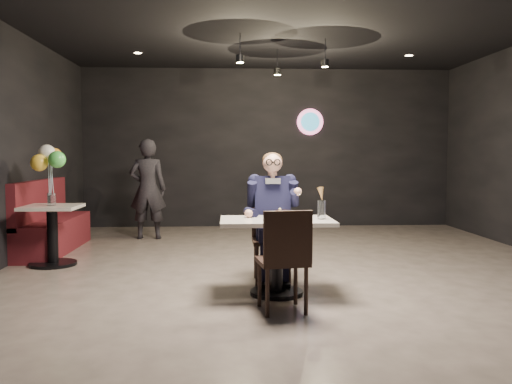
{
  "coord_description": "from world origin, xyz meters",
  "views": [
    {
      "loc": [
        -0.76,
        -5.85,
        1.38
      ],
      "look_at": [
        -0.46,
        -0.0,
        0.97
      ],
      "focal_mm": 38.0,
      "sensor_mm": 36.0,
      "label": 1
    }
  ],
  "objects": [
    {
      "name": "seated_man",
      "position": [
        -0.29,
        -0.05,
        0.72
      ],
      "size": [
        0.6,
        0.8,
        1.44
      ],
      "primitive_type": "cube",
      "color": "black",
      "rests_on": "floor"
    },
    {
      "name": "chair_far",
      "position": [
        -0.29,
        -0.05,
        0.46
      ],
      "size": [
        0.42,
        0.46,
        0.92
      ],
      "primitive_type": "cube",
      "color": "black",
      "rests_on": "floor"
    },
    {
      "name": "passerby",
      "position": [
        -2.08,
        3.04,
        0.82
      ],
      "size": [
        0.6,
        0.39,
        1.63
      ],
      "primitive_type": "imported",
      "rotation": [
        0.0,
        0.0,
        3.14
      ],
      "color": "black",
      "rests_on": "floor"
    },
    {
      "name": "cake_slice",
      "position": [
        -0.24,
        -0.67,
        0.8
      ],
      "size": [
        0.13,
        0.12,
        0.08
      ],
      "primitive_type": "cube",
      "rotation": [
        0.0,
        0.0,
        0.35
      ],
      "color": "black",
      "rests_on": "dessert_plate"
    },
    {
      "name": "main_table",
      "position": [
        -0.29,
        -0.6,
        0.38
      ],
      "size": [
        1.1,
        0.7,
        0.75
      ],
      "primitive_type": "cube",
      "color": "silver",
      "rests_on": "floor"
    },
    {
      "name": "wall_sign",
      "position": [
        0.8,
        4.47,
        2.0
      ],
      "size": [
        0.5,
        0.06,
        0.5
      ],
      "primitive_type": null,
      "color": "pink",
      "rests_on": "floor"
    },
    {
      "name": "floor",
      "position": [
        0.0,
        0.0,
        0.0
      ],
      "size": [
        9.0,
        9.0,
        0.0
      ],
      "primitive_type": "plane",
      "color": "gray",
      "rests_on": "ground"
    },
    {
      "name": "booth_bench",
      "position": [
        -3.25,
        1.94,
        0.51
      ],
      "size": [
        0.51,
        2.04,
        1.02
      ],
      "primitive_type": "cube",
      "color": "#45100E",
      "rests_on": "floor"
    },
    {
      "name": "balloon_vase",
      "position": [
        -2.95,
        0.94,
        0.83
      ],
      "size": [
        0.1,
        0.1,
        0.16
      ],
      "primitive_type": "cylinder",
      "color": "silver",
      "rests_on": "side_table"
    },
    {
      "name": "chair_near",
      "position": [
        -0.29,
        -1.16,
        0.46
      ],
      "size": [
        0.48,
        0.51,
        0.92
      ],
      "primitive_type": "cube",
      "rotation": [
        0.0,
        0.0,
        0.14
      ],
      "color": "black",
      "rests_on": "floor"
    },
    {
      "name": "pendant_lights",
      "position": [
        0.0,
        2.0,
        2.88
      ],
      "size": [
        1.4,
        1.2,
        0.36
      ],
      "primitive_type": "cube",
      "color": "black",
      "rests_on": "floor"
    },
    {
      "name": "mint_leaf",
      "position": [
        -0.19,
        -0.72,
        0.84
      ],
      "size": [
        0.06,
        0.04,
        0.01
      ],
      "primitive_type": "ellipsoid",
      "color": "#297F2D",
      "rests_on": "cake_slice"
    },
    {
      "name": "side_table",
      "position": [
        -2.95,
        0.94,
        0.41
      ],
      "size": [
        0.66,
        0.66,
        0.82
      ],
      "primitive_type": "cube",
      "color": "silver",
      "rests_on": "floor"
    },
    {
      "name": "wafer_cone",
      "position": [
        0.14,
        -0.63,
        1.0
      ],
      "size": [
        0.08,
        0.08,
        0.13
      ],
      "primitive_type": "cone",
      "rotation": [
        0.0,
        0.0,
        0.26
      ],
      "color": "tan",
      "rests_on": "sundae_glass"
    },
    {
      "name": "balloon_bunch",
      "position": [
        -2.95,
        0.94,
        1.21
      ],
      "size": [
        0.38,
        0.38,
        0.63
      ],
      "primitive_type": "cube",
      "color": "yellow",
      "rests_on": "balloon_vase"
    },
    {
      "name": "sundae_glass",
      "position": [
        0.15,
        -0.62,
        0.84
      ],
      "size": [
        0.08,
        0.08,
        0.18
      ],
      "primitive_type": "cylinder",
      "color": "silver",
      "rests_on": "main_table"
    },
    {
      "name": "dessert_plate",
      "position": [
        -0.24,
        -0.68,
        0.76
      ],
      "size": [
        0.24,
        0.24,
        0.01
      ],
      "primitive_type": "cylinder",
      "color": "white",
      "rests_on": "main_table"
    }
  ]
}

